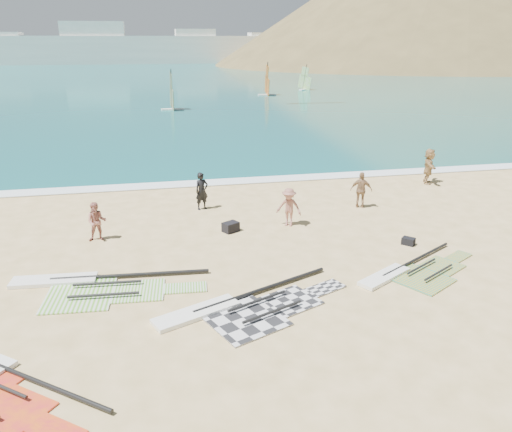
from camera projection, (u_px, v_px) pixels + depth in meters
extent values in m
plane|color=#E5C186|center=(316.00, 287.00, 15.40)|extent=(300.00, 300.00, 0.00)
cube|color=#0B4451|center=(166.00, 67.00, 137.17)|extent=(300.00, 240.00, 0.06)
cube|color=white|center=(244.00, 181.00, 26.75)|extent=(300.00, 1.20, 0.04)
cube|color=white|center=(95.00, 50.00, 148.61)|extent=(160.00, 8.00, 8.00)
cube|color=white|center=(5.00, 49.00, 143.68)|extent=(10.00, 7.00, 9.00)
cube|color=white|center=(94.00, 43.00, 147.94)|extent=(18.00, 7.00, 12.00)
cube|color=white|center=(196.00, 46.00, 154.00)|extent=(12.00, 7.00, 10.00)
cube|color=white|center=(274.00, 48.00, 158.93)|extent=(16.00, 7.00, 9.00)
cube|color=white|center=(334.00, 44.00, 162.41)|extent=(10.00, 7.00, 11.00)
cone|color=olive|center=(449.00, 64.00, 151.54)|extent=(143.00, 143.00, 45.00)
cube|color=#27272A|center=(243.00, 318.00, 13.61)|extent=(2.55, 2.65, 0.04)
cube|color=#27272A|center=(291.00, 301.00, 14.51)|extent=(1.87, 1.82, 0.04)
cube|color=#27272A|center=(325.00, 288.00, 15.25)|extent=(1.39, 1.07, 0.04)
cylinder|color=black|center=(263.00, 289.00, 15.04)|extent=(4.42, 2.02, 0.11)
cylinder|color=black|center=(257.00, 301.00, 14.24)|extent=(1.84, 0.87, 0.08)
cylinder|color=black|center=(273.00, 312.00, 13.68)|extent=(1.84, 0.87, 0.08)
cube|color=white|center=(196.00, 313.00, 13.81)|extent=(2.55, 1.62, 0.12)
cube|color=#5BAF21|center=(80.00, 295.00, 14.88)|extent=(2.09, 2.29, 0.04)
cube|color=#5BAF21|center=(139.00, 291.00, 15.09)|extent=(1.61, 1.51, 0.04)
cube|color=#5BAF21|center=(185.00, 288.00, 15.27)|extent=(1.34, 0.74, 0.04)
cylinder|color=black|center=(131.00, 275.00, 15.93)|extent=(4.96, 0.47, 0.12)
cylinder|color=black|center=(107.00, 283.00, 15.28)|extent=(2.05, 0.23, 0.09)
cylinder|color=black|center=(104.00, 295.00, 14.57)|extent=(2.05, 0.23, 0.09)
cube|color=white|center=(54.00, 281.00, 15.65)|extent=(2.63, 0.88, 0.12)
cube|color=#FFA713|center=(419.00, 279.00, 15.86)|extent=(2.23, 2.30, 0.04)
cube|color=#FFA713|center=(442.00, 266.00, 16.73)|extent=(1.63, 1.59, 0.04)
cube|color=#FFA713|center=(458.00, 257.00, 17.45)|extent=(1.17, 0.98, 0.04)
cylinder|color=black|center=(417.00, 259.00, 17.09)|extent=(3.51, 2.10, 0.10)
cylinder|color=black|center=(421.00, 266.00, 16.41)|extent=(1.47, 0.89, 0.07)
cylinder|color=black|center=(439.00, 272.00, 15.98)|extent=(1.47, 0.89, 0.07)
cube|color=white|center=(384.00, 277.00, 15.90)|extent=(2.09, 1.54, 0.12)
cube|color=red|center=(13.00, 412.00, 10.20)|extent=(1.79, 1.78, 0.04)
cube|color=red|center=(56.00, 432.00, 9.69)|extent=(1.24, 1.14, 0.04)
cylinder|color=black|center=(36.00, 381.00, 11.00)|extent=(3.48, 2.75, 0.10)
cube|color=black|center=(231.00, 227.00, 19.74)|extent=(0.74, 0.68, 0.38)
cube|color=black|center=(408.00, 241.00, 18.49)|extent=(0.54, 0.54, 0.27)
imported|color=black|center=(202.00, 191.00, 22.13)|extent=(0.72, 0.59, 1.68)
imported|color=#AD6A5D|center=(97.00, 222.00, 18.68)|extent=(0.75, 0.59, 1.51)
imported|color=#975E51|center=(289.00, 207.00, 20.16)|extent=(1.18, 1.03, 1.59)
imported|color=#94704D|center=(361.00, 190.00, 22.36)|extent=(1.04, 0.76, 1.64)
imported|color=#A7814F|center=(429.00, 166.00, 26.14)|extent=(1.21, 1.79, 1.85)
cube|color=white|center=(173.00, 109.00, 53.41)|extent=(2.41, 0.90, 0.14)
cube|color=orange|center=(172.00, 98.00, 53.02)|extent=(0.32, 2.89, 2.58)
cube|color=orange|center=(171.00, 81.00, 52.43)|extent=(0.21, 1.63, 1.79)
cylinder|color=black|center=(171.00, 89.00, 52.69)|extent=(0.17, 0.82, 4.09)
cube|color=white|center=(267.00, 95.00, 67.19)|extent=(2.42, 0.75, 0.14)
cube|color=red|center=(267.00, 86.00, 66.79)|extent=(0.11, 2.95, 2.63)
cube|color=red|center=(267.00, 72.00, 66.19)|extent=(0.09, 1.66, 1.83)
cylinder|color=black|center=(267.00, 78.00, 66.45)|extent=(0.12, 0.83, 4.17)
cube|color=white|center=(304.00, 89.00, 74.35)|extent=(2.00, 1.68, 0.12)
cube|color=#74C123|center=(305.00, 83.00, 74.01)|extent=(1.52, 2.06, 2.23)
cube|color=#74C123|center=(305.00, 72.00, 73.50)|extent=(0.88, 1.18, 1.55)
cylinder|color=black|center=(305.00, 77.00, 73.73)|extent=(0.48, 0.62, 3.54)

